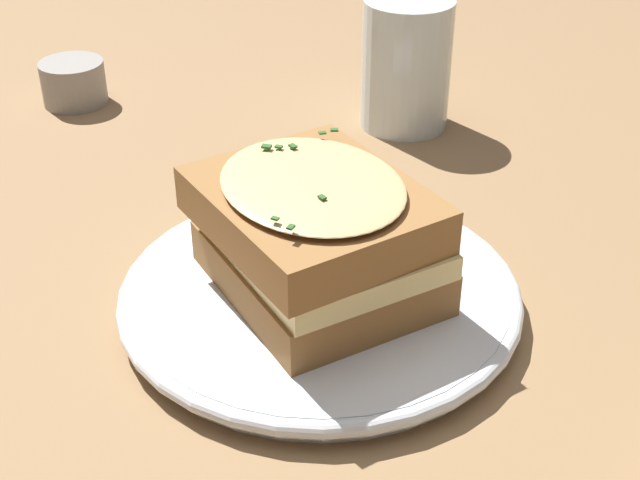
{
  "coord_description": "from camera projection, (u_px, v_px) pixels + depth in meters",
  "views": [
    {
      "loc": [
        0.14,
        0.41,
        0.32
      ],
      "look_at": [
        -0.03,
        0.03,
        0.05
      ],
      "focal_mm": 50.0,
      "sensor_mm": 36.0,
      "label": 1
    }
  ],
  "objects": [
    {
      "name": "water_glass",
      "position": [
        406.0,
        64.0,
        0.72
      ],
      "size": [
        0.07,
        0.07,
        0.11
      ],
      "primitive_type": "cylinder",
      "color": "silver",
      "rests_on": "ground_plane"
    },
    {
      "name": "ground_plane",
      "position": [
        260.0,
        296.0,
        0.54
      ],
      "size": [
        2.4,
        2.4,
        0.0
      ],
      "primitive_type": "plane",
      "color": "olive"
    },
    {
      "name": "condiment_pot",
      "position": [
        73.0,
        83.0,
        0.77
      ],
      "size": [
        0.06,
        0.06,
        0.04
      ],
      "primitive_type": "cylinder",
      "color": "gray",
      "rests_on": "ground_plane"
    },
    {
      "name": "sandwich",
      "position": [
        317.0,
        234.0,
        0.5
      ],
      "size": [
        0.13,
        0.14,
        0.07
      ],
      "rotation": [
        0.0,
        0.0,
        1.68
      ],
      "color": "olive",
      "rests_on": "dinner_plate"
    },
    {
      "name": "dinner_plate",
      "position": [
        320.0,
        295.0,
        0.52
      ],
      "size": [
        0.24,
        0.24,
        0.02
      ],
      "color": "white",
      "rests_on": "ground_plane"
    }
  ]
}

